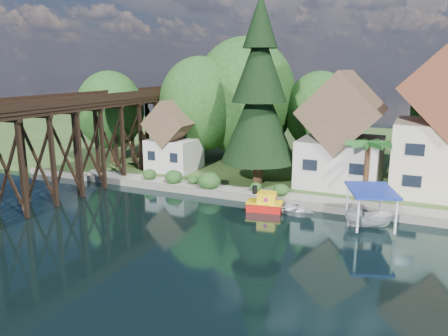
{
  "coord_description": "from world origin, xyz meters",
  "views": [
    {
      "loc": [
        13.71,
        -27.03,
        11.77
      ],
      "look_at": [
        -1.1,
        6.0,
        3.38
      ],
      "focal_mm": 35.0,
      "sensor_mm": 36.0,
      "label": 1
    }
  ],
  "objects": [
    {
      "name": "conifer",
      "position": [
        -0.43,
        12.74,
        9.15
      ],
      "size": [
        7.3,
        7.3,
        17.97
      ],
      "color": "#382314",
      "rests_on": "bank"
    },
    {
      "name": "boat_white_a",
      "position": [
        4.82,
        6.65,
        0.43
      ],
      "size": [
        5.0,
        4.32,
        0.87
      ],
      "primitive_type": "imported",
      "rotation": [
        0.0,
        0.0,
        1.2
      ],
      "color": "silver",
      "rests_on": "ground"
    },
    {
      "name": "shrubs",
      "position": [
        -4.6,
        9.26,
        1.23
      ],
      "size": [
        15.76,
        2.47,
        1.7
      ],
      "color": "#1E4017",
      "rests_on": "bank"
    },
    {
      "name": "bank",
      "position": [
        0.0,
        34.0,
        0.25
      ],
      "size": [
        140.0,
        52.0,
        0.5
      ],
      "primitive_type": "cube",
      "color": "#2F4E1F",
      "rests_on": "ground"
    },
    {
      "name": "tugboat",
      "position": [
        2.58,
        6.21,
        0.64
      ],
      "size": [
        3.17,
        2.05,
        2.15
      ],
      "color": "red",
      "rests_on": "ground"
    },
    {
      "name": "bg_trees",
      "position": [
        1.0,
        21.25,
        7.29
      ],
      "size": [
        49.9,
        13.3,
        10.57
      ],
      "color": "#382314",
      "rests_on": "bank"
    },
    {
      "name": "seawall",
      "position": [
        4.0,
        8.0,
        0.31
      ],
      "size": [
        60.0,
        0.4,
        0.62
      ],
      "primitive_type": "cube",
      "color": "slate",
      "rests_on": "ground"
    },
    {
      "name": "house_left",
      "position": [
        7.0,
        16.0,
        5.14
      ],
      "size": [
        7.64,
        8.64,
        11.02
      ],
      "color": "beige",
      "rests_on": "bank"
    },
    {
      "name": "promenade",
      "position": [
        6.0,
        9.3,
        0.53
      ],
      "size": [
        50.0,
        2.6,
        0.06
      ],
      "primitive_type": "cube",
      "color": "gray",
      "rests_on": "bank"
    },
    {
      "name": "shed",
      "position": [
        -11.0,
        14.5,
        3.83
      ],
      "size": [
        5.09,
        5.4,
        7.85
      ],
      "color": "beige",
      "rests_on": "bank"
    },
    {
      "name": "ground",
      "position": [
        0.0,
        0.0,
        0.0
      ],
      "size": [
        140.0,
        140.0,
        0.0
      ],
      "primitive_type": "plane",
      "color": "black",
      "rests_on": "ground"
    },
    {
      "name": "palm_tree",
      "position": [
        9.92,
        11.77,
        5.2
      ],
      "size": [
        4.37,
        4.37,
        5.38
      ],
      "color": "#382314",
      "rests_on": "bank"
    },
    {
      "name": "house_center",
      "position": [
        16.0,
        16.5,
        6.42
      ],
      "size": [
        8.65,
        9.18,
        13.89
      ],
      "color": "beige",
      "rests_on": "bank"
    },
    {
      "name": "boat_canopy",
      "position": [
        10.98,
        5.78,
        1.28
      ],
      "size": [
        4.5,
        5.4,
        2.97
      ],
      "color": "silver",
      "rests_on": "ground"
    },
    {
      "name": "trestle_bridge",
      "position": [
        -16.0,
        5.17,
        5.35
      ],
      "size": [
        4.12,
        44.18,
        9.3
      ],
      "color": "black",
      "rests_on": "ground"
    }
  ]
}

